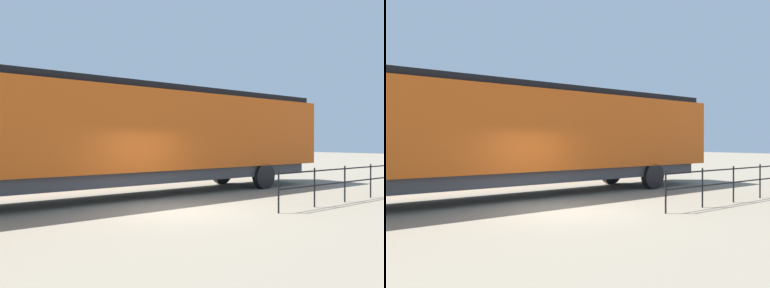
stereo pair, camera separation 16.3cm
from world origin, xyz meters
TOP-DOWN VIEW (x-y plane):
  - ground_plane at (0.00, 0.00)m, footprint 120.00×120.00m
  - locomotive at (-3.36, 0.67)m, footprint 2.93×18.79m
  - platform_fence at (2.15, 6.25)m, footprint 0.05×8.51m

SIDE VIEW (x-z plane):
  - ground_plane at x=0.00m, z-range 0.00..0.00m
  - platform_fence at x=2.15m, z-range 0.17..1.37m
  - locomotive at x=-3.36m, z-range 0.26..4.31m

